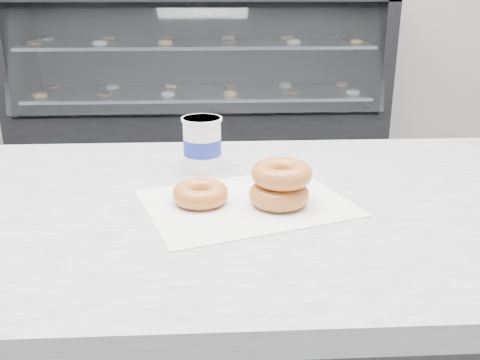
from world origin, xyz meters
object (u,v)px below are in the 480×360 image
object	(u,v)px
display_case	(200,106)
coffee_cup	(202,144)
donut_single	(200,194)
donut_stack	(280,184)

from	to	relation	value
display_case	coffee_cup	world-z (taller)	display_case
display_case	donut_single	distance (m)	2.77
donut_single	coffee_cup	size ratio (longest dim) A/B	0.90
display_case	donut_single	world-z (taller)	display_case
donut_stack	donut_single	bearing A→B (deg)	174.82
donut_single	donut_stack	distance (m)	0.14
donut_stack	coffee_cup	bearing A→B (deg)	124.51
donut_single	donut_stack	bearing A→B (deg)	-5.18
donut_single	donut_stack	xyz separation A→B (m)	(0.14, -0.01, 0.02)
display_case	donut_stack	xyz separation A→B (m)	(0.19, -2.75, 0.45)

